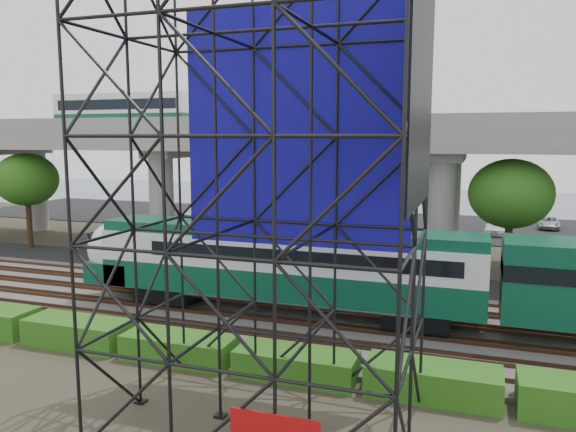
% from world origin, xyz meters
% --- Properties ---
extents(ground, '(140.00, 140.00, 0.00)m').
position_xyz_m(ground, '(0.00, 0.00, 0.00)').
color(ground, '#474233').
rests_on(ground, ground).
extents(ballast_bed, '(90.00, 12.00, 0.20)m').
position_xyz_m(ballast_bed, '(0.00, 2.00, 0.10)').
color(ballast_bed, slate).
rests_on(ballast_bed, ground).
extents(service_road, '(90.00, 5.00, 0.08)m').
position_xyz_m(service_road, '(0.00, 10.50, 0.04)').
color(service_road, black).
rests_on(service_road, ground).
extents(parking_lot, '(90.00, 18.00, 0.08)m').
position_xyz_m(parking_lot, '(0.00, 34.00, 0.04)').
color(parking_lot, black).
rests_on(parking_lot, ground).
extents(harbor_water, '(140.00, 40.00, 0.03)m').
position_xyz_m(harbor_water, '(0.00, 56.00, 0.01)').
color(harbor_water, '#41586B').
rests_on(harbor_water, ground).
extents(rail_tracks, '(90.00, 9.52, 0.16)m').
position_xyz_m(rail_tracks, '(0.00, 2.00, 0.28)').
color(rail_tracks, '#472D1E').
rests_on(rail_tracks, ballast_bed).
extents(commuter_train, '(29.30, 3.06, 4.30)m').
position_xyz_m(commuter_train, '(5.41, 2.00, 2.88)').
color(commuter_train, black).
rests_on(commuter_train, rail_tracks).
extents(overpass, '(80.00, 12.00, 12.40)m').
position_xyz_m(overpass, '(-1.13, 16.00, 8.21)').
color(overpass, '#9E9B93').
rests_on(overpass, ground).
extents(scaffold_tower, '(9.36, 6.36, 15.00)m').
position_xyz_m(scaffold_tower, '(6.15, -7.98, 7.47)').
color(scaffold_tower, black).
rests_on(scaffold_tower, ground).
extents(hedge_strip, '(34.60, 1.80, 1.20)m').
position_xyz_m(hedge_strip, '(1.01, -4.30, 0.56)').
color(hedge_strip, '#265A14').
rests_on(hedge_strip, ground).
extents(trees, '(40.94, 16.94, 7.69)m').
position_xyz_m(trees, '(-4.67, 16.17, 5.57)').
color(trees, '#382314').
rests_on(trees, ground).
extents(suv, '(4.88, 3.51, 1.24)m').
position_xyz_m(suv, '(-5.21, 10.89, 0.70)').
color(suv, black).
rests_on(suv, service_road).
extents(parked_cars, '(38.44, 9.66, 1.27)m').
position_xyz_m(parked_cars, '(0.52, 33.51, 0.68)').
color(parked_cars, white).
rests_on(parked_cars, parking_lot).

